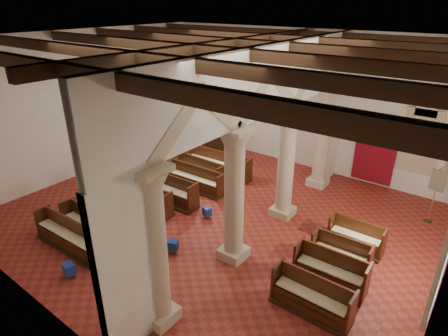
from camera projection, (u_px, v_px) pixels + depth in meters
floor at (217, 216)px, 13.32m from camera, size 14.00×14.00×0.00m
ceiling at (215, 39)px, 10.85m from camera, size 14.00×14.00×0.00m
wall_back at (300, 100)px, 16.44m from camera, size 14.00×0.02×6.00m
wall_front at (37, 215)px, 7.73m from camera, size 14.00×0.02×6.00m
wall_left at (87, 104)px, 15.93m from camera, size 0.02×12.00×6.00m
ceiling_beams at (215, 46)px, 10.92m from camera, size 13.80×11.80×0.30m
arcade at (265, 131)px, 10.86m from camera, size 0.90×11.90×6.00m
window_right_a at (444, 265)px, 7.49m from camera, size 0.03×1.00×2.20m
window_back at (420, 141)px, 14.01m from camera, size 1.00×0.03×2.20m
pipe_organ at (214, 120)px, 19.23m from camera, size 2.10×0.85×4.40m
lectern at (229, 150)px, 17.80m from camera, size 0.55×0.56×1.25m
dossal_curtain at (374, 158)px, 15.22m from camera, size 1.80×0.07×2.17m
processional_banner at (433, 202)px, 12.73m from camera, size 0.47×0.60×2.10m
hymnal_box_a at (69, 269)px, 10.34m from camera, size 0.35×0.29×0.32m
hymnal_box_b at (173, 245)px, 11.34m from camera, size 0.38×0.35×0.31m
hymnal_box_c at (207, 211)px, 13.17m from camera, size 0.37×0.34×0.30m
tube_heater_a at (90, 254)px, 11.10m from camera, size 0.88×0.43×0.09m
tube_heater_b at (80, 225)px, 12.51m from camera, size 1.06×0.21×0.11m
nave_pew_0 at (70, 239)px, 11.52m from camera, size 2.78×0.74×0.97m
nave_pew_1 at (92, 232)px, 11.85m from camera, size 2.64×0.77×1.03m
nave_pew_2 at (117, 216)px, 12.70m from camera, size 2.78×0.69×1.04m
nave_pew_3 at (140, 200)px, 13.75m from camera, size 2.87×0.77×0.99m
nave_pew_4 at (165, 192)px, 14.24m from camera, size 2.88×0.81×1.06m
nave_pew_5 at (194, 182)px, 15.15m from camera, size 2.72×0.74×0.96m
nave_pew_6 at (198, 174)px, 15.78m from camera, size 2.59×0.71×1.01m
nave_pew_7 at (217, 167)px, 16.43m from camera, size 3.24×0.84×1.04m
aisle_pew_0 at (311, 301)px, 9.14m from camera, size 2.01×0.69×1.01m
aisle_pew_1 at (330, 275)px, 9.99m from camera, size 1.96×0.75×1.03m
aisle_pew_2 at (340, 258)px, 10.69m from camera, size 1.68×0.69×0.95m
aisle_pew_3 at (355, 240)px, 11.46m from camera, size 1.65×0.66×0.96m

